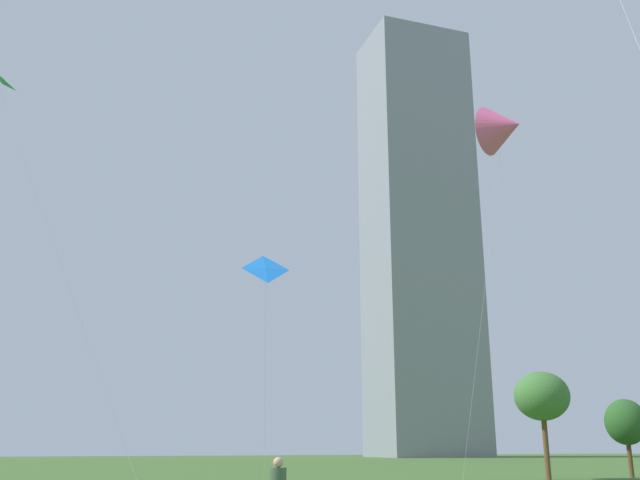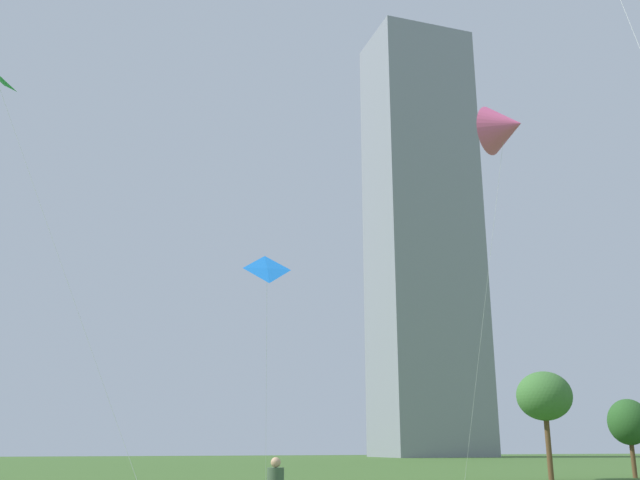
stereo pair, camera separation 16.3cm
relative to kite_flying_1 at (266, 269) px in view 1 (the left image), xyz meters
name	(u,v)px [view 1 (the left image)]	position (x,y,z in m)	size (l,w,h in m)	color
kite_flying_1	(266,269)	(0.00, 0.00, 0.00)	(2.39, 4.87, 12.29)	silver
kite_flying_2	(503,128)	(12.38, -5.69, 8.15)	(3.60, 7.06, 21.12)	silver
park_tree_0	(626,422)	(25.17, 0.97, -7.97)	(2.67, 2.67, 4.97)	brown
park_tree_1	(542,397)	(18.29, 0.51, -6.50)	(3.41, 3.41, 6.49)	brown
distant_highrise_0	(419,233)	(55.18, 81.58, 31.13)	(19.28, 15.20, 85.16)	gray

